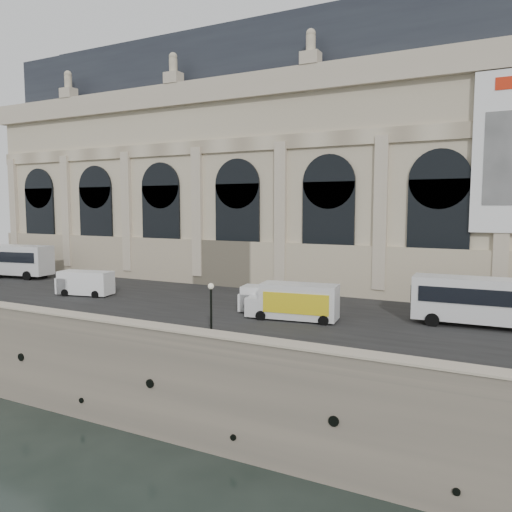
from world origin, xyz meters
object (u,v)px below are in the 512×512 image
at_px(bus_left, 2,259).
at_px(lamp_right, 211,313).
at_px(van_b, 83,283).
at_px(box_truck, 294,302).
at_px(bus_right, 502,302).
at_px(van_c, 268,300).

relative_size(bus_left, lamp_right, 3.59).
distance_m(van_b, box_truck, 22.35).
distance_m(box_truck, lamp_right, 8.49).
xyz_separation_m(bus_right, van_b, (-36.50, -3.69, -0.77)).
height_order(van_c, box_truck, box_truck).
xyz_separation_m(van_c, box_truck, (2.84, -1.24, 0.28)).
bearing_deg(bus_right, lamp_right, -143.55).
relative_size(bus_left, bus_right, 1.12).
bearing_deg(box_truck, bus_left, 173.00).
relative_size(van_c, box_truck, 0.72).
height_order(bus_right, box_truck, bus_right).
relative_size(bus_right, lamp_right, 3.20).
relative_size(van_b, lamp_right, 1.49).
bearing_deg(bus_right, box_truck, -164.32).
bearing_deg(van_b, bus_right, 5.77).
height_order(van_b, lamp_right, lamp_right).
bearing_deg(bus_right, van_c, -170.86).
bearing_deg(lamp_right, van_b, 157.17).
bearing_deg(lamp_right, box_truck, 74.44).
bearing_deg(bus_left, box_truck, -7.00).
distance_m(bus_right, box_truck, 14.71).
height_order(van_b, box_truck, box_truck).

